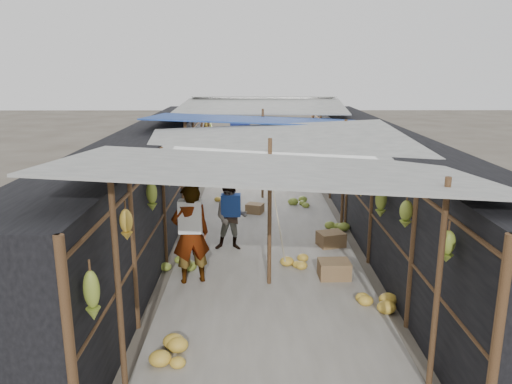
{
  "coord_description": "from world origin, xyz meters",
  "views": [
    {
      "loc": [
        -0.29,
        -5.17,
        3.73
      ],
      "look_at": [
        -0.22,
        4.74,
        1.25
      ],
      "focal_mm": 35.0,
      "sensor_mm": 36.0,
      "label": 1
    }
  ],
  "objects_px": {
    "black_basin": "(297,185)",
    "shopper_blue": "(231,217)",
    "crate_near": "(334,270)",
    "vendor_seated": "(317,178)",
    "vendor_elderly": "(191,234)"
  },
  "relations": [
    {
      "from": "black_basin",
      "to": "shopper_blue",
      "type": "xyz_separation_m",
      "value": [
        -1.87,
        -5.57,
        0.62
      ]
    },
    {
      "from": "black_basin",
      "to": "shopper_blue",
      "type": "relative_size",
      "value": 0.43
    },
    {
      "from": "crate_near",
      "to": "black_basin",
      "type": "relative_size",
      "value": 0.91
    },
    {
      "from": "crate_near",
      "to": "black_basin",
      "type": "height_order",
      "value": "crate_near"
    },
    {
      "from": "vendor_seated",
      "to": "crate_near",
      "type": "bearing_deg",
      "value": -24.16
    },
    {
      "from": "vendor_elderly",
      "to": "vendor_seated",
      "type": "relative_size",
      "value": 2.12
    },
    {
      "from": "black_basin",
      "to": "vendor_seated",
      "type": "bearing_deg",
      "value": -45.33
    },
    {
      "from": "black_basin",
      "to": "vendor_elderly",
      "type": "relative_size",
      "value": 0.34
    },
    {
      "from": "shopper_blue",
      "to": "vendor_elderly",
      "type": "bearing_deg",
      "value": -108.28
    },
    {
      "from": "shopper_blue",
      "to": "vendor_seated",
      "type": "distance_m",
      "value": 5.56
    },
    {
      "from": "crate_near",
      "to": "vendor_elderly",
      "type": "xyz_separation_m",
      "value": [
        -2.56,
        -0.15,
        0.74
      ]
    },
    {
      "from": "crate_near",
      "to": "shopper_blue",
      "type": "relative_size",
      "value": 0.39
    },
    {
      "from": "crate_near",
      "to": "black_basin",
      "type": "xyz_separation_m",
      "value": [
        -0.06,
        7.07,
        -0.08
      ]
    },
    {
      "from": "crate_near",
      "to": "vendor_seated",
      "type": "xyz_separation_m",
      "value": [
        0.51,
        6.49,
        0.26
      ]
    },
    {
      "from": "shopper_blue",
      "to": "vendor_seated",
      "type": "height_order",
      "value": "shopper_blue"
    }
  ]
}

